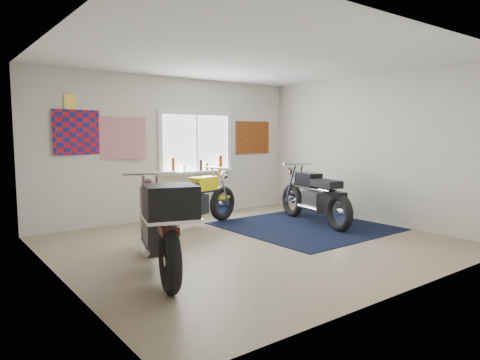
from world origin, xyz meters
TOP-DOWN VIEW (x-y plane):
  - ground at (0.00, 0.00)m, footprint 5.50×5.50m
  - room_shell at (0.00, 0.00)m, footprint 5.50×5.50m
  - navy_rug at (1.42, 0.35)m, footprint 2.54×2.64m
  - window_assembly at (0.50, 2.47)m, footprint 1.66×0.17m
  - oil_bottles at (0.60, 2.40)m, footprint 1.17×0.09m
  - flag_display at (-1.90, 2.48)m, footprint 1.60×0.10m
  - triumph_poster at (1.95, 2.48)m, footprint 0.90×0.03m
  - yellow_triumph at (-0.09, 1.50)m, footprint 2.01×0.76m
  - black_chrome_bike at (1.75, 0.44)m, footprint 0.71×2.09m
  - maroon_tourer at (-1.81, -0.53)m, footprint 1.06×2.22m

SIDE VIEW (x-z plane):
  - ground at x=0.00m, z-range 0.00..0.00m
  - navy_rug at x=1.42m, z-range 0.00..0.01m
  - yellow_triumph at x=-0.09m, z-range -0.06..0.97m
  - black_chrome_bike at x=1.75m, z-range -0.07..1.02m
  - maroon_tourer at x=-1.81m, z-range 0.02..1.16m
  - oil_bottles at x=0.60m, z-range 0.87..1.17m
  - window_assembly at x=0.50m, z-range 0.74..2.00m
  - triumph_poster at x=1.95m, z-range 1.20..1.90m
  - room_shell at x=0.00m, z-range -1.11..4.39m
  - flag_display at x=-1.90m, z-range 1.56..2.73m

